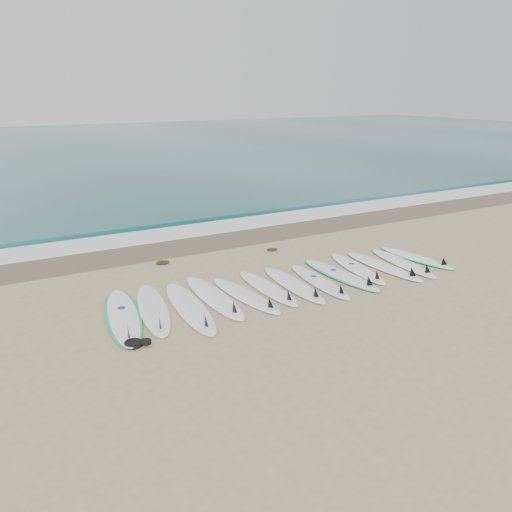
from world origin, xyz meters
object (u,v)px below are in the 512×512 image
surfboard_0 (123,316)px  surfboard_6 (294,285)px  leash_coil (136,343)px  surfboard_12 (417,258)px

surfboard_0 → surfboard_6: size_ratio=1.14×
surfboard_0 → surfboard_6: bearing=5.3°
leash_coil → surfboard_0: bearing=86.2°
surfboard_0 → surfboard_12: bearing=7.6°
surfboard_6 → surfboard_12: (3.97, 0.09, -0.01)m
surfboard_12 → leash_coil: bearing=180.0°
surfboard_6 → surfboard_12: bearing=2.4°
surfboard_6 → leash_coil: (-4.00, -1.01, -0.01)m
surfboard_12 → surfboard_0: bearing=171.2°
surfboard_12 → surfboard_6: bearing=173.5°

